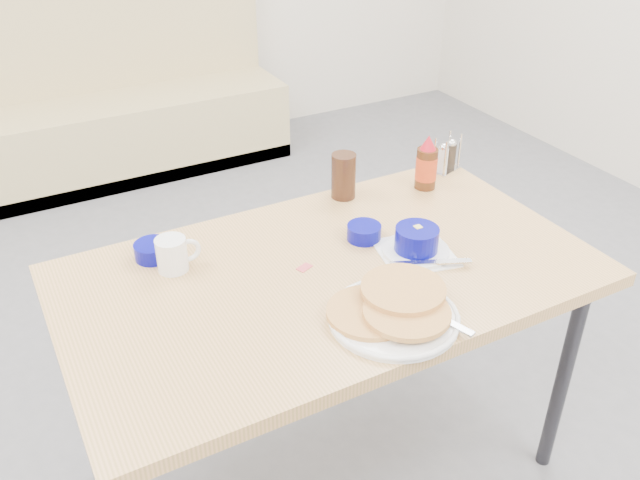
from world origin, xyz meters
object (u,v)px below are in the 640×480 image
pancake_plate (394,310)px  butter_bowl (364,232)px  grits_setting (417,243)px  booth_bench (116,111)px  creamer_bowl (153,251)px  coffee_mug (173,254)px  condiment_caddy (447,158)px  dining_table (330,288)px  amber_tumbler (344,176)px  syrup_bottle (426,165)px

pancake_plate → butter_bowl: (0.13, 0.34, -0.00)m
grits_setting → booth_bench: bearing=95.4°
booth_bench → creamer_bowl: size_ratio=19.07×
coffee_mug → creamer_bowl: bearing=113.0°
coffee_mug → condiment_caddy: bearing=8.1°
creamer_bowl → butter_bowl: bearing=-18.8°
pancake_plate → dining_table: bearing=97.2°
coffee_mug → butter_bowl: (0.52, -0.11, -0.03)m
grits_setting → amber_tumbler: size_ratio=1.70×
coffee_mug → butter_bowl: size_ratio=1.23×
butter_bowl → condiment_caddy: 0.54m
booth_bench → condiment_caddy: bearing=-73.7°
pancake_plate → condiment_caddy: (0.61, 0.59, 0.02)m
dining_table → butter_bowl: 0.20m
booth_bench → dining_table: bearing=-90.0°
amber_tumbler → coffee_mug: bearing=-166.7°
coffee_mug → butter_bowl: 0.53m
condiment_caddy → syrup_bottle: (-0.14, -0.07, 0.03)m
butter_bowl → condiment_caddy: condiment_caddy is taller
coffee_mug → amber_tumbler: (0.60, 0.14, 0.02)m
creamer_bowl → dining_table: bearing=-35.3°
coffee_mug → grits_setting: 0.65m
dining_table → coffee_mug: 0.43m
booth_bench → coffee_mug: (-0.36, -2.34, 0.46)m
amber_tumbler → condiment_caddy: (0.40, 0.00, -0.03)m
amber_tumbler → condiment_caddy: 0.40m
dining_table → creamer_bowl: creamer_bowl is taller
syrup_bottle → coffee_mug: bearing=-175.3°
booth_bench → butter_bowl: booth_bench is taller
pancake_plate → syrup_bottle: (0.47, 0.52, 0.06)m
booth_bench → creamer_bowl: bearing=-99.9°
pancake_plate → grits_setting: size_ratio=1.27×
coffee_mug → butter_bowl: coffee_mug is taller
amber_tumbler → dining_table: bearing=-124.9°
grits_setting → amber_tumbler: 0.39m
condiment_caddy → pancake_plate: bearing=-154.2°
dining_table → pancake_plate: bearing=-82.8°
dining_table → amber_tumbler: bearing=55.1°
grits_setting → creamer_bowl: grits_setting is taller
creamer_bowl → condiment_caddy: condiment_caddy is taller
creamer_bowl → amber_tumbler: (0.63, 0.06, 0.05)m
condiment_caddy → syrup_bottle: bearing=-171.4°
booth_bench → dining_table: booth_bench is taller
booth_bench → syrup_bottle: size_ratio=10.55×
dining_table → butter_bowl: (0.16, 0.09, 0.08)m
amber_tumbler → condiment_caddy: bearing=0.0°
amber_tumbler → syrup_bottle: bearing=-14.9°
coffee_mug → syrup_bottle: (0.86, 0.07, 0.03)m
creamer_bowl → butter_bowl: size_ratio=1.03×
dining_table → butter_bowl: butter_bowl is taller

